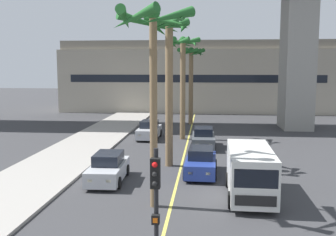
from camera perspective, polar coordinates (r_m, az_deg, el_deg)
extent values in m
cube|color=#9E9991|center=(20.98, -22.09, -10.17)|extent=(4.80, 80.00, 0.15)
cube|color=#DBCC4C|center=(26.43, 2.13, -6.19)|extent=(0.14, 56.00, 0.01)
cube|color=gray|center=(41.79, 18.24, 8.70)|extent=(2.80, 4.40, 14.85)
cube|color=#BCB29E|center=(55.97, 4.05, 5.39)|extent=(37.34, 8.00, 8.54)
cube|color=gray|center=(56.01, 4.10, 10.38)|extent=(36.59, 7.20, 1.20)
cube|color=black|center=(51.94, 3.93, 5.71)|extent=(33.61, 0.04, 1.00)
cube|color=#B7BABF|center=(34.36, -2.75, -2.04)|extent=(1.77, 4.13, 0.80)
cube|color=black|center=(34.40, -2.72, -0.88)|extent=(1.43, 2.07, 0.60)
cube|color=#F2EDCC|center=(32.32, -2.51, -2.55)|extent=(0.24, 0.08, 0.14)
cube|color=#F2EDCC|center=(32.48, -4.14, -2.51)|extent=(0.24, 0.08, 0.14)
cylinder|color=black|center=(33.04, -1.72, -2.87)|extent=(0.23, 0.64, 0.64)
cylinder|color=black|center=(33.31, -4.48, -2.81)|extent=(0.23, 0.64, 0.64)
cylinder|color=black|center=(35.52, -1.13, -2.15)|extent=(0.23, 0.64, 0.64)
cylinder|color=black|center=(35.77, -3.69, -2.09)|extent=(0.23, 0.64, 0.64)
cube|color=#4C5156|center=(30.59, 5.13, -3.24)|extent=(1.77, 4.13, 0.80)
cube|color=black|center=(30.62, 5.14, -1.93)|extent=(1.43, 2.07, 0.60)
cube|color=#F2EDCC|center=(28.62, 6.10, -3.89)|extent=(0.24, 0.08, 0.14)
cube|color=#F2EDCC|center=(28.61, 4.23, -3.87)|extent=(0.24, 0.08, 0.14)
cylinder|color=black|center=(29.42, 6.72, -4.20)|extent=(0.23, 0.64, 0.64)
cylinder|color=black|center=(29.40, 3.57, -4.17)|extent=(0.23, 0.64, 0.64)
cylinder|color=black|center=(31.91, 6.56, -3.29)|extent=(0.23, 0.64, 0.64)
cylinder|color=black|center=(31.89, 3.65, -3.26)|extent=(0.23, 0.64, 0.64)
cube|color=navy|center=(23.02, 4.77, -6.79)|extent=(1.80, 4.14, 0.80)
cube|color=black|center=(23.01, 4.81, -5.06)|extent=(1.44, 2.08, 0.60)
cube|color=#F2EDCC|center=(21.05, 5.84, -8.02)|extent=(0.24, 0.09, 0.14)
cube|color=#F2EDCC|center=(21.08, 3.27, -7.96)|extent=(0.24, 0.09, 0.14)
cylinder|color=black|center=(21.84, 6.77, -8.30)|extent=(0.24, 0.65, 0.64)
cylinder|color=black|center=(21.90, 2.50, -8.21)|extent=(0.24, 0.65, 0.64)
cylinder|color=black|center=(24.30, 6.80, -6.69)|extent=(0.24, 0.65, 0.64)
cylinder|color=black|center=(24.35, 2.98, -6.61)|extent=(0.24, 0.65, 0.64)
cube|color=#B7BABF|center=(21.85, -8.68, -7.62)|extent=(1.83, 4.15, 0.80)
cube|color=black|center=(21.83, -8.63, -5.79)|extent=(1.46, 2.09, 0.60)
cube|color=#F2EDCC|center=(19.85, -8.60, -9.01)|extent=(0.24, 0.09, 0.14)
cube|color=#F2EDCC|center=(20.07, -11.25, -8.89)|extent=(0.24, 0.09, 0.14)
cylinder|color=black|center=(20.57, -7.21, -9.31)|extent=(0.24, 0.65, 0.64)
cylinder|color=black|center=(20.93, -11.61, -9.11)|extent=(0.24, 0.65, 0.64)
cylinder|color=black|center=(22.97, -6.00, -7.50)|extent=(0.24, 0.65, 0.64)
cylinder|color=black|center=(23.30, -9.95, -7.36)|extent=(0.24, 0.65, 0.64)
cube|color=silver|center=(19.28, 11.81, -7.49)|extent=(2.08, 5.23, 2.10)
cube|color=black|center=(16.73, 12.64, -8.58)|extent=(1.80, 0.11, 0.80)
cube|color=black|center=(16.95, 12.58, -11.65)|extent=(1.70, 0.09, 0.44)
cylinder|color=black|center=(18.18, 15.23, -11.58)|extent=(0.27, 0.76, 0.76)
cylinder|color=black|center=(17.99, 9.11, -11.62)|extent=(0.27, 0.76, 0.76)
cylinder|color=black|center=(21.12, 13.95, -8.85)|extent=(0.27, 0.76, 0.76)
cylinder|color=black|center=(20.96, 8.73, -8.84)|extent=(0.27, 0.76, 0.76)
cylinder|color=black|center=(10.46, -1.71, -15.75)|extent=(0.12, 0.12, 4.20)
cube|color=black|center=(9.84, -1.85, -8.01)|extent=(0.24, 0.20, 0.76)
sphere|color=red|center=(9.68, -1.93, -6.79)|extent=(0.14, 0.14, 0.14)
sphere|color=black|center=(9.74, -1.92, -8.16)|extent=(0.14, 0.14, 0.14)
sphere|color=black|center=(9.81, -1.92, -9.51)|extent=(0.14, 0.14, 0.14)
cube|color=black|center=(10.24, -1.80, -14.47)|extent=(0.20, 0.16, 0.24)
cube|color=orange|center=(10.16, -1.86, -14.63)|extent=(0.12, 0.03, 0.12)
cylinder|color=brown|center=(33.74, 2.15, 3.92)|extent=(0.46, 0.46, 8.33)
sphere|color=#236028|center=(33.75, 2.18, 11.25)|extent=(0.60, 0.60, 0.60)
cone|color=#236028|center=(33.81, 3.88, 10.73)|extent=(0.68, 2.05, 0.99)
cone|color=#236028|center=(34.56, 3.11, 10.85)|extent=(1.96, 1.40, 0.79)
cone|color=#236028|center=(34.71, 1.97, 10.73)|extent=(2.06, 0.81, 0.91)
cone|color=#236028|center=(34.14, 0.64, 10.71)|extent=(1.10, 2.04, 0.99)
cone|color=#236028|center=(33.51, 0.52, 10.95)|extent=(1.04, 2.05, 0.80)
cone|color=#236028|center=(32.83, 1.53, 10.88)|extent=(2.05, 1.06, 0.95)
cone|color=#236028|center=(32.91, 3.09, 11.02)|extent=(1.91, 1.51, 0.79)
cylinder|color=brown|center=(42.76, 3.34, 4.35)|extent=(0.47, 0.47, 7.88)
sphere|color=#236028|center=(42.74, 3.38, 9.83)|extent=(0.60, 0.60, 0.60)
cone|color=#236028|center=(42.74, 4.72, 9.34)|extent=(0.53, 2.03, 1.09)
cone|color=#236028|center=(43.55, 4.12, 9.42)|extent=(1.95, 1.45, 0.95)
cone|color=#236028|center=(43.71, 3.17, 9.43)|extent=(2.08, 0.82, 0.93)
cone|color=#236028|center=(43.16, 2.16, 9.58)|extent=(1.18, 2.04, 0.79)
cone|color=#236028|center=(42.29, 2.16, 9.59)|extent=(1.37, 1.99, 0.83)
cone|color=#236028|center=(41.76, 3.08, 9.49)|extent=(2.07, 0.79, 0.99)
cone|color=#236028|center=(41.93, 4.19, 9.40)|extent=(1.85, 1.61, 1.07)
cylinder|color=brown|center=(17.14, -2.10, 0.57)|extent=(0.33, 0.33, 8.35)
sphere|color=#236028|center=(17.17, -2.17, 15.04)|extent=(0.60, 0.60, 0.60)
cone|color=#236028|center=(17.13, 1.97, 14.40)|extent=(0.65, 2.47, 0.82)
cone|color=#236028|center=(18.14, 0.00, 13.78)|extent=(2.38, 1.46, 0.96)
cone|color=#236028|center=(18.24, -3.69, 13.70)|extent=(2.32, 1.63, 0.97)
cone|color=#236028|center=(17.27, -6.26, 14.04)|extent=(0.57, 2.46, 0.96)
cone|color=#236028|center=(16.22, -4.90, 14.26)|extent=(2.31, 1.63, 1.08)
cone|color=#236028|center=(16.12, 0.05, 14.43)|extent=(2.19, 1.84, 1.03)
cylinder|color=brown|center=(24.39, 0.17, 3.10)|extent=(0.48, 0.48, 8.76)
sphere|color=#236028|center=(24.47, 0.17, 13.74)|extent=(0.60, 0.60, 0.60)
cone|color=#236028|center=(24.29, 2.17, 12.91)|extent=(0.59, 1.75, 1.08)
cone|color=#236028|center=(25.05, 1.56, 13.17)|extent=(1.62, 1.44, 0.79)
cone|color=#236028|center=(25.25, -0.28, 12.95)|extent=(1.78, 0.97, 0.92)
cone|color=#236028|center=(24.92, -1.44, 12.77)|extent=(1.24, 1.70, 1.08)
cone|color=#236028|center=(24.15, -1.74, 13.15)|extent=(1.16, 1.75, 0.95)
cone|color=#236028|center=(23.65, -0.49, 13.36)|extent=(1.79, 0.82, 0.90)
cone|color=#236028|center=(23.72, 1.21, 13.33)|extent=(1.67, 1.36, 0.91)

